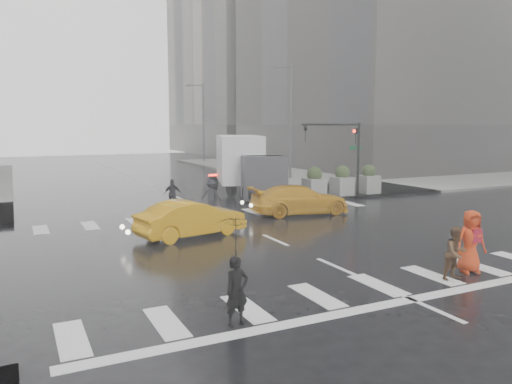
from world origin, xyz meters
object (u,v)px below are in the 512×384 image
pedestrian_brown (456,253)px  pedestrian_orange (471,241)px  taxi_mid (191,219)px  traffic_signal_pole (345,145)px  box_truck (246,164)px

pedestrian_brown → pedestrian_orange: (0.97, 0.33, 0.18)m
pedestrian_brown → taxi_mid: (-4.99, 8.57, -0.05)m
traffic_signal_pole → taxi_mid: 13.39m
traffic_signal_pole → box_truck: bearing=142.2°
pedestrian_orange → box_truck: 18.04m
traffic_signal_pole → box_truck: traffic_signal_pole is taller
pedestrian_brown → traffic_signal_pole: bearing=64.4°
traffic_signal_pole → taxi_mid: size_ratio=1.03×
pedestrian_orange → taxi_mid: pedestrian_orange is taller
taxi_mid → box_truck: bearing=-47.3°
traffic_signal_pole → taxi_mid: (-11.70, -6.01, -2.50)m
pedestrian_brown → pedestrian_orange: size_ratio=0.81×
pedestrian_orange → traffic_signal_pole: bearing=84.6°
pedestrian_brown → pedestrian_orange: pedestrian_orange is taller
box_truck → taxi_mid: bearing=-107.6°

